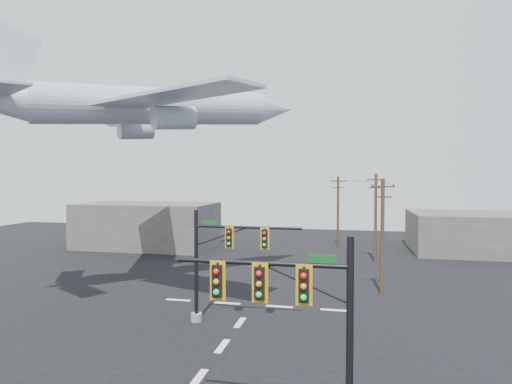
% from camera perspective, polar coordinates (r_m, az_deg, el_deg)
% --- Properties ---
extents(ground, '(120.00, 120.00, 0.00)m').
position_cam_1_polar(ground, '(22.34, -7.72, -23.44)').
color(ground, black).
rests_on(ground, ground).
extents(lane_markings, '(14.00, 21.20, 0.01)m').
position_cam_1_polar(lane_markings, '(27.01, -3.64, -18.78)').
color(lane_markings, white).
rests_on(lane_markings, ground).
extents(signal_mast_near, '(6.71, 0.83, 7.55)m').
position_cam_1_polar(signal_mast_near, '(15.98, 6.45, -17.56)').
color(signal_mast_near, gray).
rests_on(signal_mast_near, ground).
extents(signal_mast_far, '(7.37, 0.82, 7.42)m').
position_cam_1_polar(signal_mast_far, '(28.41, -5.09, -9.37)').
color(signal_mast_far, gray).
rests_on(signal_mast_far, ground).
extents(utility_pole_a, '(1.88, 0.45, 9.45)m').
position_cam_1_polar(utility_pole_a, '(36.31, 16.50, -5.43)').
color(utility_pole_a, '#422E1C').
rests_on(utility_pole_a, ground).
extents(utility_pole_b, '(1.96, 0.76, 9.96)m').
position_cam_1_polar(utility_pole_b, '(50.04, 15.66, -3.09)').
color(utility_pole_b, '#422E1C').
rests_on(utility_pole_b, ground).
extents(utility_pole_c, '(1.96, 0.55, 9.67)m').
position_cam_1_polar(utility_pole_c, '(59.99, 10.87, -2.36)').
color(utility_pole_c, '#422E1C').
rests_on(utility_pole_c, ground).
extents(power_lines, '(6.22, 23.90, 0.12)m').
position_cam_1_polar(power_lines, '(48.16, 14.57, 1.29)').
color(power_lines, black).
extents(airliner, '(23.19, 22.83, 7.44)m').
position_cam_1_polar(airliner, '(36.84, -13.12, 10.98)').
color(airliner, silver).
extents(building_left, '(18.00, 10.00, 6.00)m').
position_cam_1_polar(building_left, '(60.65, -14.24, -4.30)').
color(building_left, '#605C54').
rests_on(building_left, ground).
extents(building_right, '(14.00, 12.00, 5.00)m').
position_cam_1_polar(building_right, '(61.26, 26.49, -4.86)').
color(building_right, '#605C54').
rests_on(building_right, ground).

